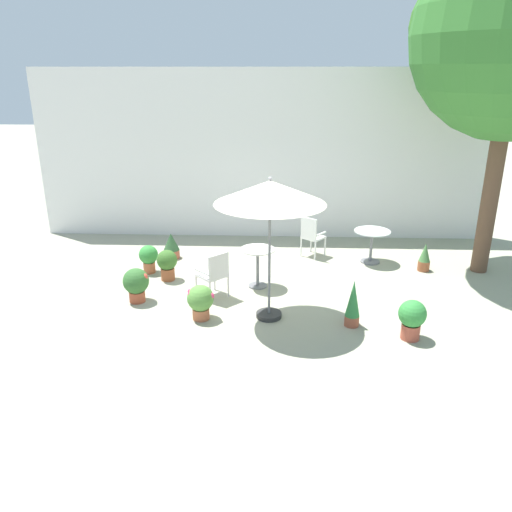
# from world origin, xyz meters

# --- Properties ---
(ground_plane) EXTENTS (60.00, 60.00, 0.00)m
(ground_plane) POSITION_xyz_m (0.00, 0.00, 0.00)
(ground_plane) COLOR #9E9C86
(villa_facade) EXTENTS (11.05, 0.30, 4.07)m
(villa_facade) POSITION_xyz_m (0.00, 3.83, 2.03)
(villa_facade) COLOR white
(villa_facade) RESTS_ON ground
(patio_umbrella_0) EXTENTS (1.81, 1.81, 2.44)m
(patio_umbrella_0) POSITION_xyz_m (0.26, -0.81, 2.17)
(patio_umbrella_0) COLOR #2D2D2D
(patio_umbrella_0) RESTS_ON ground
(cafe_table_0) EXTENTS (0.78, 0.78, 0.73)m
(cafe_table_0) POSITION_xyz_m (2.44, 1.93, 0.51)
(cafe_table_0) COLOR white
(cafe_table_0) RESTS_ON ground
(cafe_table_1) EXTENTS (0.66, 0.66, 0.78)m
(cafe_table_1) POSITION_xyz_m (0.01, 0.49, 0.54)
(cafe_table_1) COLOR white
(cafe_table_1) RESTS_ON ground
(patio_chair_0) EXTENTS (0.60, 0.60, 0.94)m
(patio_chair_0) POSITION_xyz_m (1.15, 2.22, 0.53)
(patio_chair_0) COLOR silver
(patio_chair_0) RESTS_ON ground
(patio_chair_1) EXTENTS (0.65, 0.65, 0.90)m
(patio_chair_1) POSITION_xyz_m (-0.76, -0.07, 0.51)
(patio_chair_1) COLOR silver
(patio_chair_1) RESTS_ON ground
(potted_plant_0) EXTENTS (0.36, 0.36, 0.58)m
(potted_plant_0) POSITION_xyz_m (-1.99, 2.00, 0.29)
(potted_plant_0) COLOR #A8523A
(potted_plant_0) RESTS_ON ground
(potted_plant_1) EXTENTS (0.41, 0.41, 0.63)m
(potted_plant_1) POSITION_xyz_m (-1.82, 0.76, 0.36)
(potted_plant_1) COLOR #964E2E
(potted_plant_1) RESTS_ON ground
(potted_plant_2) EXTENTS (0.47, 0.46, 0.61)m
(potted_plant_2) POSITION_xyz_m (-0.91, -0.92, 0.35)
(potted_plant_2) COLOR #B5623F
(potted_plant_2) RESTS_ON ground
(potted_plant_3) EXTENTS (0.25, 0.25, 0.60)m
(potted_plant_3) POSITION_xyz_m (3.49, 1.48, 0.29)
(potted_plant_3) COLOR #985130
(potted_plant_3) RESTS_ON ground
(potted_plant_4) EXTENTS (0.24, 0.24, 0.81)m
(potted_plant_4) POSITION_xyz_m (1.64, -1.05, 0.40)
(potted_plant_4) COLOR #9C4F38
(potted_plant_4) RESTS_ON ground
(potted_plant_5) EXTENTS (0.40, 0.40, 0.60)m
(potted_plant_5) POSITION_xyz_m (-2.29, 1.12, 0.35)
(potted_plant_5) COLOR #B15E3C
(potted_plant_5) RESTS_ON ground
(potted_plant_6) EXTENTS (0.44, 0.44, 0.66)m
(potted_plant_6) POSITION_xyz_m (2.51, -1.45, 0.37)
(potted_plant_6) COLOR #A74C39
(potted_plant_6) RESTS_ON ground
(potted_plant_7) EXTENTS (0.47, 0.47, 0.64)m
(potted_plant_7) POSITION_xyz_m (-2.17, -0.29, 0.36)
(potted_plant_7) COLOR #AC4D32
(potted_plant_7) RESTS_ON ground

